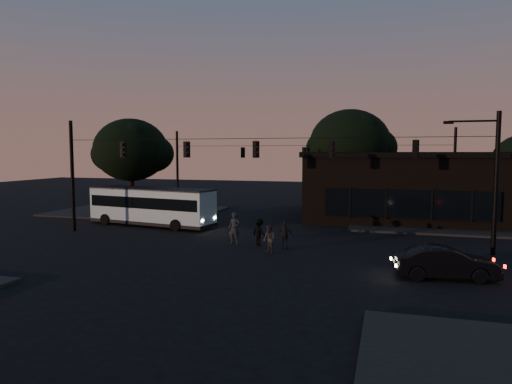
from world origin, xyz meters
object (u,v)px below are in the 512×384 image
(car, at_px, (445,263))
(pedestrian_b, at_px, (269,239))
(building, at_px, (406,186))
(bus, at_px, (151,205))
(pedestrian_c, at_px, (285,235))
(pedestrian_d, at_px, (259,232))
(pedestrian_a, at_px, (234,228))

(car, distance_m, pedestrian_b, 8.85)
(building, height_order, bus, building)
(bus, relative_size, car, 2.42)
(building, distance_m, car, 17.72)
(pedestrian_c, bearing_deg, bus, -34.39)
(pedestrian_d, bearing_deg, car, -172.13)
(building, height_order, pedestrian_d, building)
(pedestrian_a, distance_m, pedestrian_c, 3.15)
(bus, distance_m, pedestrian_b, 12.47)
(pedestrian_b, bearing_deg, building, 110.07)
(bus, xyz_separation_m, pedestrian_d, (9.53, -4.60, -0.77))
(car, bearing_deg, pedestrian_a, 59.88)
(pedestrian_c, bearing_deg, pedestrian_d, -28.60)
(bus, distance_m, pedestrian_d, 10.61)
(car, relative_size, pedestrian_a, 2.23)
(pedestrian_b, relative_size, pedestrian_c, 0.97)
(bus, height_order, car, bus)
(pedestrian_b, bearing_deg, pedestrian_d, 166.58)
(bus, distance_m, pedestrian_c, 12.33)
(bus, relative_size, pedestrian_c, 6.48)
(car, relative_size, pedestrian_b, 2.77)
(car, height_order, pedestrian_b, pedestrian_b)
(pedestrian_c, xyz_separation_m, pedestrian_d, (-1.65, 0.57, 0.01))
(pedestrian_a, bearing_deg, building, 57.10)
(pedestrian_a, distance_m, pedestrian_d, 1.48)
(building, distance_m, pedestrian_b, 16.79)
(pedestrian_d, bearing_deg, pedestrian_c, -165.87)
(building, xyz_separation_m, bus, (-18.02, -8.47, -1.14))
(pedestrian_a, relative_size, pedestrian_b, 1.24)
(bus, bearing_deg, pedestrian_d, -16.21)
(bus, height_order, pedestrian_b, bus)
(pedestrian_c, bearing_deg, car, 143.91)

